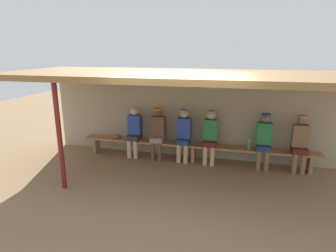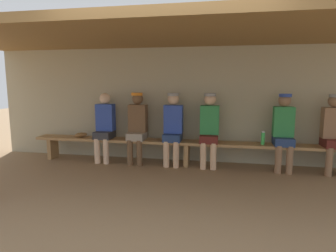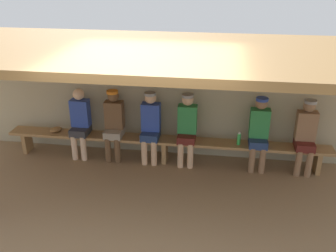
{
  "view_description": "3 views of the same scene",
  "coord_description": "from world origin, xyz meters",
  "px_view_note": "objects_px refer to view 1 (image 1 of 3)",
  "views": [
    {
      "loc": [
        1.01,
        -5.11,
        2.76
      ],
      "look_at": [
        -0.62,
        1.33,
        0.96
      ],
      "focal_mm": 29.68,
      "sensor_mm": 36.0,
      "label": 1
    },
    {
      "loc": [
        0.65,
        -3.68,
        1.54
      ],
      "look_at": [
        -0.32,
        1.35,
        0.76
      ],
      "focal_mm": 31.02,
      "sensor_mm": 36.0,
      "label": 2
    },
    {
      "loc": [
        0.97,
        -4.62,
        3.5
      ],
      "look_at": [
        0.08,
        1.44,
        0.77
      ],
      "focal_mm": 40.22,
      "sensor_mm": 36.0,
      "label": 3
    }
  ],
  "objects_px": {
    "player_near_post": "(134,130)",
    "player_rightmost": "(300,141)",
    "support_post": "(60,137)",
    "water_bottle_green": "(249,145)",
    "baseball_glove_dark_brown": "(117,136)",
    "player_leftmost": "(158,131)",
    "player_in_red": "(184,133)",
    "player_middle": "(264,138)",
    "player_in_blue": "(210,135)",
    "bench": "(194,147)"
  },
  "relations": [
    {
      "from": "bench",
      "to": "player_middle",
      "type": "bearing_deg",
      "value": 0.12
    },
    {
      "from": "player_in_red",
      "to": "player_leftmost",
      "type": "relative_size",
      "value": 1.0
    },
    {
      "from": "player_in_red",
      "to": "water_bottle_green",
      "type": "xyz_separation_m",
      "value": [
        1.61,
        -0.03,
        -0.18
      ]
    },
    {
      "from": "bench",
      "to": "water_bottle_green",
      "type": "bearing_deg",
      "value": -1.19
    },
    {
      "from": "bench",
      "to": "player_in_blue",
      "type": "xyz_separation_m",
      "value": [
        0.41,
        0.0,
        0.36
      ]
    },
    {
      "from": "player_rightmost",
      "to": "water_bottle_green",
      "type": "distance_m",
      "value": 1.15
    },
    {
      "from": "player_rightmost",
      "to": "player_middle",
      "type": "relative_size",
      "value": 1.0
    },
    {
      "from": "player_in_blue",
      "to": "baseball_glove_dark_brown",
      "type": "height_order",
      "value": "player_in_blue"
    },
    {
      "from": "player_in_blue",
      "to": "player_middle",
      "type": "xyz_separation_m",
      "value": [
        1.27,
        0.0,
        0.0
      ]
    },
    {
      "from": "player_in_red",
      "to": "player_middle",
      "type": "bearing_deg",
      "value": 0.0
    },
    {
      "from": "player_rightmost",
      "to": "player_in_red",
      "type": "bearing_deg",
      "value": 180.0
    },
    {
      "from": "bench",
      "to": "water_bottle_green",
      "type": "height_order",
      "value": "water_bottle_green"
    },
    {
      "from": "baseball_glove_dark_brown",
      "to": "support_post",
      "type": "bearing_deg",
      "value": 35.69
    },
    {
      "from": "player_leftmost",
      "to": "baseball_glove_dark_brown",
      "type": "bearing_deg",
      "value": 179.59
    },
    {
      "from": "support_post",
      "to": "water_bottle_green",
      "type": "distance_m",
      "value": 4.28
    },
    {
      "from": "player_near_post",
      "to": "baseball_glove_dark_brown",
      "type": "xyz_separation_m",
      "value": [
        -0.51,
        0.01,
        -0.22
      ]
    },
    {
      "from": "support_post",
      "to": "water_bottle_green",
      "type": "xyz_separation_m",
      "value": [
        3.71,
        2.07,
        -0.53
      ]
    },
    {
      "from": "player_near_post",
      "to": "player_leftmost",
      "type": "bearing_deg",
      "value": 0.04
    },
    {
      "from": "player_in_red",
      "to": "player_leftmost",
      "type": "height_order",
      "value": "same"
    },
    {
      "from": "player_leftmost",
      "to": "baseball_glove_dark_brown",
      "type": "height_order",
      "value": "player_leftmost"
    },
    {
      "from": "support_post",
      "to": "player_leftmost",
      "type": "xyz_separation_m",
      "value": [
        1.42,
        2.1,
        -0.35
      ]
    },
    {
      "from": "player_leftmost",
      "to": "support_post",
      "type": "bearing_deg",
      "value": -123.98
    },
    {
      "from": "player_rightmost",
      "to": "water_bottle_green",
      "type": "bearing_deg",
      "value": -178.41
    },
    {
      "from": "player_in_blue",
      "to": "water_bottle_green",
      "type": "xyz_separation_m",
      "value": [
        0.94,
        -0.03,
        -0.18
      ]
    },
    {
      "from": "bench",
      "to": "player_in_blue",
      "type": "bearing_deg",
      "value": 0.5
    },
    {
      "from": "player_in_red",
      "to": "player_in_blue",
      "type": "height_order",
      "value": "same"
    },
    {
      "from": "support_post",
      "to": "player_in_red",
      "type": "relative_size",
      "value": 1.64
    },
    {
      "from": "support_post",
      "to": "player_in_blue",
      "type": "relative_size",
      "value": 1.64
    },
    {
      "from": "support_post",
      "to": "baseball_glove_dark_brown",
      "type": "xyz_separation_m",
      "value": [
        0.25,
        2.11,
        -0.6
      ]
    },
    {
      "from": "player_leftmost",
      "to": "water_bottle_green",
      "type": "bearing_deg",
      "value": -0.78
    },
    {
      "from": "water_bottle_green",
      "to": "baseball_glove_dark_brown",
      "type": "height_order",
      "value": "water_bottle_green"
    },
    {
      "from": "player_in_red",
      "to": "water_bottle_green",
      "type": "distance_m",
      "value": 1.62
    },
    {
      "from": "player_in_red",
      "to": "player_in_blue",
      "type": "xyz_separation_m",
      "value": [
        0.67,
        0.0,
        0.0
      ]
    },
    {
      "from": "player_rightmost",
      "to": "bench",
      "type": "bearing_deg",
      "value": -179.92
    },
    {
      "from": "bench",
      "to": "baseball_glove_dark_brown",
      "type": "height_order",
      "value": "baseball_glove_dark_brown"
    },
    {
      "from": "player_in_blue",
      "to": "player_middle",
      "type": "distance_m",
      "value": 1.27
    },
    {
      "from": "support_post",
      "to": "player_in_blue",
      "type": "xyz_separation_m",
      "value": [
        2.78,
        2.1,
        -0.35
      ]
    },
    {
      "from": "baseball_glove_dark_brown",
      "to": "player_leftmost",
      "type": "bearing_deg",
      "value": 132.03
    },
    {
      "from": "player_near_post",
      "to": "player_in_blue",
      "type": "distance_m",
      "value": 2.02
    },
    {
      "from": "player_leftmost",
      "to": "player_middle",
      "type": "distance_m",
      "value": 2.63
    },
    {
      "from": "player_leftmost",
      "to": "player_rightmost",
      "type": "xyz_separation_m",
      "value": [
        3.43,
        0.0,
        0.0
      ]
    },
    {
      "from": "player_near_post",
      "to": "player_rightmost",
      "type": "bearing_deg",
      "value": 0.01
    },
    {
      "from": "water_bottle_green",
      "to": "baseball_glove_dark_brown",
      "type": "distance_m",
      "value": 3.46
    },
    {
      "from": "water_bottle_green",
      "to": "player_leftmost",
      "type": "bearing_deg",
      "value": 179.22
    },
    {
      "from": "player_near_post",
      "to": "player_rightmost",
      "type": "relative_size",
      "value": 0.99
    },
    {
      "from": "player_middle",
      "to": "baseball_glove_dark_brown",
      "type": "xyz_separation_m",
      "value": [
        -3.8,
        0.01,
        -0.24
      ]
    },
    {
      "from": "support_post",
      "to": "player_near_post",
      "type": "relative_size",
      "value": 1.65
    },
    {
      "from": "support_post",
      "to": "water_bottle_green",
      "type": "height_order",
      "value": "support_post"
    },
    {
      "from": "support_post",
      "to": "baseball_glove_dark_brown",
      "type": "distance_m",
      "value": 2.21
    },
    {
      "from": "player_rightmost",
      "to": "player_middle",
      "type": "xyz_separation_m",
      "value": [
        -0.79,
        0.0,
        0.0
      ]
    }
  ]
}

